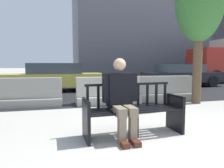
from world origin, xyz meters
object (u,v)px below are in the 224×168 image
Objects in this scene: seated_person at (121,96)px; jersey_barrier_centre at (108,93)px; jersey_barrier_left at (27,95)px; car_taxi_near at (53,77)px; street_bench at (133,112)px; car_sedan_mid at (182,75)px; jersey_barrier_right at (164,90)px.

jersey_barrier_centre is (0.49, 2.98, -0.35)m from seated_person.
jersey_barrier_left is (-2.42, 0.11, 0.00)m from jersey_barrier_centre.
car_taxi_near is (-1.32, 6.68, -0.02)m from seated_person.
seated_person is 0.27× the size of car_taxi_near.
street_bench is 0.38× the size of car_sedan_mid.
jersey_barrier_left is at bearing 125.79° from street_bench.
seated_person is 0.65× the size of jersey_barrier_left.
seated_person reaches higher than jersey_barrier_centre.
car_taxi_near is (-1.81, 3.71, 0.33)m from jersey_barrier_centre.
jersey_barrier_left is 1.00× the size of jersey_barrier_right.
jersey_barrier_centre is 6.63m from car_sedan_mid.
car_sedan_mid is at bearing 37.24° from jersey_barrier_centre.
seated_person is 3.66m from jersey_barrier_left.
jersey_barrier_right is (2.49, 3.07, -0.35)m from seated_person.
car_taxi_near is (-3.81, 3.61, 0.33)m from jersey_barrier_right.
jersey_barrier_left is 4.42m from jersey_barrier_right.
car_sedan_mid is (5.27, 4.01, 0.32)m from jersey_barrier_centre.
street_bench is at bearing -76.72° from car_taxi_near.
car_sedan_mid reaches higher than jersey_barrier_centre.
street_bench reaches higher than jersey_barrier_right.
jersey_barrier_centre is 0.99× the size of jersey_barrier_right.
jersey_barrier_left is at bearing 179.86° from jersey_barrier_right.
seated_person is 0.65× the size of jersey_barrier_right.
seated_person is at bearing -78.81° from car_taxi_near.
street_bench is 3.75m from jersey_barrier_right.
street_bench is 6.80m from car_taxi_near.
jersey_barrier_left is (-1.94, 3.09, -0.35)m from seated_person.
jersey_barrier_centre is at bearing -142.76° from car_sedan_mid.
jersey_barrier_left is at bearing 122.10° from seated_person.
street_bench is 0.36× the size of car_taxi_near.
seated_person is at bearing -99.30° from jersey_barrier_centre.
car_sedan_mid is at bearing 26.89° from jersey_barrier_left.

